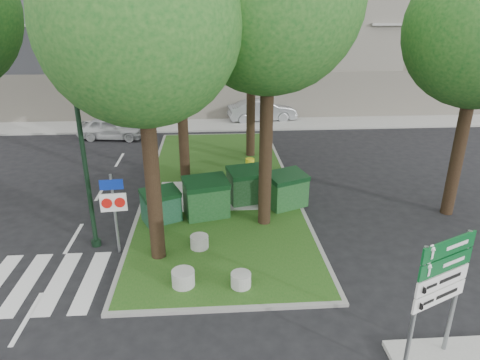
{
  "coord_description": "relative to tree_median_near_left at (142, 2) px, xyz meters",
  "views": [
    {
      "loc": [
        0.21,
        -8.96,
        7.19
      ],
      "look_at": [
        1.1,
        3.89,
        2.0
      ],
      "focal_mm": 32.0,
      "sensor_mm": 36.0,
      "label": 1
    }
  ],
  "objects": [
    {
      "name": "ground",
      "position": [
        1.41,
        -2.56,
        -7.32
      ],
      "size": [
        120.0,
        120.0,
        0.0
      ],
      "primitive_type": "plane",
      "color": "black",
      "rests_on": "ground"
    },
    {
      "name": "median_island",
      "position": [
        1.91,
        5.44,
        -7.26
      ],
      "size": [
        6.0,
        16.0,
        0.12
      ],
      "primitive_type": "cube",
      "color": "#1C4E16",
      "rests_on": "ground"
    },
    {
      "name": "median_kerb",
      "position": [
        1.91,
        5.44,
        -7.27
      ],
      "size": [
        6.3,
        16.3,
        0.1
      ],
      "primitive_type": "cube",
      "color": "gray",
      "rests_on": "ground"
    },
    {
      "name": "building_sidewalk",
      "position": [
        1.41,
        15.94,
        -7.26
      ],
      "size": [
        42.0,
        3.0,
        0.12
      ],
      "primitive_type": "cube",
      "color": "#999993",
      "rests_on": "ground"
    },
    {
      "name": "zebra_crossing",
      "position": [
        -2.34,
        -1.06,
        -7.31
      ],
      "size": [
        5.0,
        3.0,
        0.01
      ],
      "primitive_type": "cube",
      "color": "silver",
      "rests_on": "ground"
    },
    {
      "name": "tree_median_near_left",
      "position": [
        0.0,
        0.0,
        0.0
      ],
      "size": [
        5.2,
        5.2,
        10.53
      ],
      "color": "black",
      "rests_on": "ground"
    },
    {
      "name": "tree_median_mid",
      "position": [
        0.5,
        6.5,
        -0.34
      ],
      "size": [
        4.8,
        4.8,
        9.99
      ],
      "color": "black",
      "rests_on": "ground"
    },
    {
      "name": "dumpster_a",
      "position": [
        -0.23,
        2.32,
        -6.62
      ],
      "size": [
        1.55,
        1.37,
        1.2
      ],
      "rotation": [
        0.0,
        0.0,
        0.44
      ],
      "color": "#103B23",
      "rests_on": "median_island"
    },
    {
      "name": "dumpster_b",
      "position": [
        1.37,
        2.63,
        -6.5
      ],
      "size": [
        1.79,
        1.45,
        1.46
      ],
      "rotation": [
        0.0,
        0.0,
        0.25
      ],
      "color": "#123E16",
      "rests_on": "median_island"
    },
    {
      "name": "dumpster_c",
      "position": [
        2.97,
        3.78,
        -6.53
      ],
      "size": [
        1.7,
        1.37,
        1.39
      ],
      "rotation": [
        0.0,
        0.0,
        0.24
      ],
      "color": "black",
      "rests_on": "median_island"
    },
    {
      "name": "dumpster_d",
      "position": [
        4.41,
        3.25,
        -6.54
      ],
      "size": [
        1.76,
        1.53,
        1.37
      ],
      "rotation": [
        0.0,
        0.0,
        0.41
      ],
      "color": "#154519",
      "rests_on": "median_island"
    },
    {
      "name": "bollard_left",
      "position": [
        0.75,
        -1.62,
        -6.97
      ],
      "size": [
        0.63,
        0.63,
        0.45
      ],
      "primitive_type": "cylinder",
      "color": "#A4A49F",
      "rests_on": "median_island"
    },
    {
      "name": "bollard_right",
      "position": [
        2.32,
        -1.77,
        -7.0
      ],
      "size": [
        0.56,
        0.56,
        0.4
      ],
      "primitive_type": "cylinder",
      "color": "#A8A9A4",
      "rests_on": "median_island"
    },
    {
      "name": "bollard_mid",
      "position": [
        1.15,
        0.34,
        -6.99
      ],
      "size": [
        0.57,
        0.57,
        0.41
      ],
      "primitive_type": "cylinder",
      "color": "#ABAAA6",
      "rests_on": "median_island"
    },
    {
      "name": "litter_bin",
      "position": [
        3.34,
        6.8,
        -6.84
      ],
      "size": [
        0.4,
        0.4,
        0.71
      ],
      "primitive_type": "cylinder",
      "color": "yellow",
      "rests_on": "median_island"
    },
    {
      "name": "street_lamp",
      "position": [
        -2.21,
        0.91,
        -3.75
      ],
      "size": [
        0.45,
        0.45,
        5.68
      ],
      "color": "black",
      "rests_on": "ground"
    },
    {
      "name": "traffic_sign_pole",
      "position": [
        -1.38,
        0.44,
        -5.62
      ],
      "size": [
        0.79,
        0.11,
        2.65
      ],
      "rotation": [
        0.0,
        0.0,
        0.08
      ],
      "color": "slate",
      "rests_on": "ground"
    },
    {
      "name": "directional_sign",
      "position": [
        6.11,
        -4.66,
        -5.22
      ],
      "size": [
        1.37,
        0.66,
        2.98
      ],
      "rotation": [
        0.0,
        0.0,
        0.43
      ],
      "color": "slate",
      "rests_on": "sidewalk_corner"
    },
    {
      "name": "car_white",
      "position": [
        -4.24,
        13.33,
        -6.67
      ],
      "size": [
        3.98,
        2.02,
        1.3
      ],
      "primitive_type": "imported",
      "rotation": [
        0.0,
        0.0,
        1.44
      ],
      "color": "silver",
      "rests_on": "ground"
    },
    {
      "name": "car_silver",
      "position": [
        5.08,
        16.94,
        -6.56
      ],
      "size": [
        4.74,
        2.11,
        1.51
      ],
      "primitive_type": "imported",
      "rotation": [
        0.0,
        0.0,
        1.68
      ],
      "color": "gray",
      "rests_on": "ground"
    }
  ]
}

